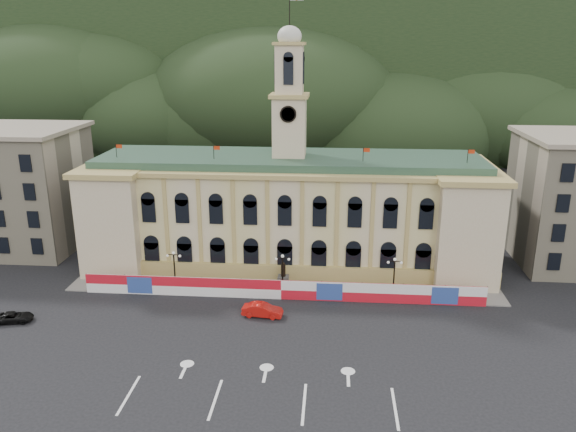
# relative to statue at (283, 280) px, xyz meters

# --- Properties ---
(ground) EXTENTS (260.00, 260.00, 0.00)m
(ground) POSITION_rel_statue_xyz_m (0.00, -18.00, -1.19)
(ground) COLOR black
(ground) RESTS_ON ground
(lane_markings) EXTENTS (26.00, 10.00, 0.02)m
(lane_markings) POSITION_rel_statue_xyz_m (0.00, -23.00, -1.18)
(lane_markings) COLOR white
(lane_markings) RESTS_ON ground
(hill_ridge) EXTENTS (230.00, 80.00, 64.00)m
(hill_ridge) POSITION_rel_statue_xyz_m (0.03, 103.99, 18.30)
(hill_ridge) COLOR black
(hill_ridge) RESTS_ON ground
(city_hall) EXTENTS (56.20, 17.60, 37.10)m
(city_hall) POSITION_rel_statue_xyz_m (0.00, 9.63, 6.66)
(city_hall) COLOR beige
(city_hall) RESTS_ON ground
(side_building_left) EXTENTS (21.00, 17.00, 18.60)m
(side_building_left) POSITION_rel_statue_xyz_m (-43.00, 12.93, 8.14)
(side_building_left) COLOR #B8AC8E
(side_building_left) RESTS_ON ground
(hoarding_fence) EXTENTS (50.00, 0.44, 2.50)m
(hoarding_fence) POSITION_rel_statue_xyz_m (0.06, -2.93, 0.06)
(hoarding_fence) COLOR red
(hoarding_fence) RESTS_ON ground
(pavement) EXTENTS (56.00, 5.50, 0.16)m
(pavement) POSITION_rel_statue_xyz_m (0.00, -0.25, -1.11)
(pavement) COLOR slate
(pavement) RESTS_ON ground
(statue) EXTENTS (1.40, 1.40, 3.72)m
(statue) POSITION_rel_statue_xyz_m (0.00, 0.00, 0.00)
(statue) COLOR #595651
(statue) RESTS_ON ground
(lamp_left) EXTENTS (1.96, 0.44, 5.15)m
(lamp_left) POSITION_rel_statue_xyz_m (-14.00, -1.00, 1.89)
(lamp_left) COLOR black
(lamp_left) RESTS_ON ground
(lamp_center) EXTENTS (1.96, 0.44, 5.15)m
(lamp_center) POSITION_rel_statue_xyz_m (0.00, -1.00, 1.89)
(lamp_center) COLOR black
(lamp_center) RESTS_ON ground
(lamp_right) EXTENTS (1.96, 0.44, 5.15)m
(lamp_right) POSITION_rel_statue_xyz_m (14.00, -1.00, 1.89)
(lamp_right) COLOR black
(lamp_right) RESTS_ON ground
(red_sedan) EXTENTS (2.54, 5.04, 1.56)m
(red_sedan) POSITION_rel_statue_xyz_m (-1.76, -7.77, -0.41)
(red_sedan) COLOR #B3110C
(red_sedan) RESTS_ON ground
(black_suv) EXTENTS (3.74, 5.06, 1.18)m
(black_suv) POSITION_rel_statue_xyz_m (-30.00, -11.46, -0.60)
(black_suv) COLOR black
(black_suv) RESTS_ON ground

